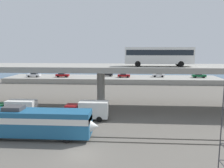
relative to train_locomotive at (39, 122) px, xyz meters
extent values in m
plane|color=#605B54|center=(6.10, -4.00, -2.19)|extent=(260.00, 260.00, 0.00)
cube|color=#59544C|center=(6.10, -0.71, -2.13)|extent=(110.00, 0.12, 0.12)
cube|color=#59544C|center=(6.10, 0.71, -2.13)|extent=(110.00, 0.12, 0.12)
cube|color=#1E5984|center=(-0.74, 0.00, -0.11)|extent=(14.74, 3.00, 3.20)
cube|color=silver|center=(-0.74, 0.00, 0.46)|extent=(14.74, 3.04, 0.77)
cone|color=silver|center=(6.63, 0.00, -0.43)|extent=(2.01, 2.85, 2.85)
cube|color=black|center=(5.13, 0.00, 0.78)|extent=(2.01, 2.70, 1.02)
cube|color=#3F3F42|center=(-3.25, 0.00, 1.74)|extent=(2.40, 1.80, 0.50)
cylinder|color=black|center=(3.87, 1.35, -1.71)|extent=(0.96, 0.18, 0.96)
cylinder|color=black|center=(3.87, -1.35, -1.71)|extent=(0.96, 0.18, 0.96)
cylinder|color=black|center=(-5.34, 1.35, -1.71)|extent=(0.96, 0.18, 0.96)
cube|color=gray|center=(6.10, 16.00, 5.57)|extent=(96.00, 11.01, 0.98)
cylinder|color=gray|center=(6.10, 16.00, 1.44)|extent=(1.50, 1.50, 7.27)
cube|color=silver|center=(16.70, 14.09, 8.01)|extent=(12.00, 2.55, 2.90)
cube|color=black|center=(16.70, 14.09, 8.53)|extent=(11.52, 2.59, 0.93)
cube|color=black|center=(22.65, 14.09, 8.36)|extent=(0.08, 2.30, 1.74)
cylinder|color=black|center=(20.42, 15.31, 6.56)|extent=(1.00, 0.26, 1.00)
cylinder|color=black|center=(20.42, 12.88, 6.56)|extent=(1.00, 0.26, 1.00)
cylinder|color=black|center=(12.98, 15.31, 6.56)|extent=(1.00, 0.26, 1.00)
cylinder|color=black|center=(12.98, 12.88, 6.56)|extent=(1.00, 0.26, 1.00)
cube|color=maroon|center=(2.34, 8.07, -0.75)|extent=(2.00, 2.30, 2.00)
cube|color=silver|center=(5.84, 8.07, -0.45)|extent=(4.60, 2.30, 2.60)
cylinder|color=black|center=(2.63, 6.97, -1.75)|extent=(0.88, 0.28, 0.88)
cylinder|color=black|center=(2.63, 9.16, -1.75)|extent=(0.88, 0.28, 0.88)
cylinder|color=black|center=(6.84, 6.97, -1.75)|extent=(0.88, 0.28, 0.88)
cylinder|color=black|center=(6.84, 9.16, -1.75)|extent=(0.88, 0.28, 0.88)
cube|color=#0C4C26|center=(-9.63, 8.07, -0.75)|extent=(2.00, 2.30, 2.00)
cube|color=silver|center=(-6.13, 8.07, -0.45)|extent=(4.60, 2.30, 2.60)
cylinder|color=black|center=(-9.34, 6.97, -1.75)|extent=(0.88, 0.28, 0.88)
cylinder|color=black|center=(-9.34, 9.16, -1.75)|extent=(0.88, 0.28, 0.88)
cylinder|color=black|center=(-5.13, 6.97, -1.75)|extent=(0.88, 0.28, 0.88)
cylinder|color=black|center=(-5.13, 9.16, -1.75)|extent=(0.88, 0.28, 0.88)
cylinder|color=#38383D|center=(19.42, -7.65, 2.57)|extent=(0.10, 0.10, 9.53)
cube|color=gray|center=(6.10, 51.00, -1.36)|extent=(72.33, 13.17, 1.66)
cube|color=maroon|center=(-10.95, 49.12, 0.14)|extent=(4.45, 1.85, 0.70)
cube|color=#1E232B|center=(-11.17, 49.12, 0.73)|extent=(1.96, 1.63, 0.48)
cylinder|color=black|center=(-9.57, 50.00, -0.21)|extent=(0.64, 0.20, 0.64)
cylinder|color=black|center=(-9.57, 48.24, -0.21)|extent=(0.64, 0.20, 0.64)
cylinder|color=black|center=(-12.33, 50.00, -0.21)|extent=(0.64, 0.20, 0.64)
cylinder|color=black|center=(-12.33, 48.24, -0.21)|extent=(0.64, 0.20, 0.64)
cube|color=maroon|center=(10.04, 49.52, 0.14)|extent=(4.17, 1.72, 0.70)
cube|color=#1E232B|center=(9.83, 49.52, 0.73)|extent=(1.84, 1.51, 0.48)
cylinder|color=black|center=(11.33, 50.33, -0.21)|extent=(0.64, 0.20, 0.64)
cylinder|color=black|center=(11.33, 48.70, -0.21)|extent=(0.64, 0.20, 0.64)
cylinder|color=black|center=(8.75, 50.33, -0.21)|extent=(0.64, 0.20, 0.64)
cylinder|color=black|center=(8.75, 48.70, -0.21)|extent=(0.64, 0.20, 0.64)
cube|color=#0C4C26|center=(35.23, 50.72, 0.14)|extent=(4.44, 1.75, 0.70)
cube|color=#1E232B|center=(35.01, 50.72, 0.73)|extent=(1.95, 1.54, 0.48)
cylinder|color=black|center=(36.61, 51.55, -0.21)|extent=(0.64, 0.20, 0.64)
cylinder|color=black|center=(36.61, 49.89, -0.21)|extent=(0.64, 0.20, 0.64)
cylinder|color=black|center=(33.86, 51.55, -0.21)|extent=(0.64, 0.20, 0.64)
cylinder|color=black|center=(33.86, 49.89, -0.21)|extent=(0.64, 0.20, 0.64)
cube|color=silver|center=(-20.91, 48.80, 0.14)|extent=(4.60, 1.88, 0.70)
cube|color=#1E232B|center=(-20.68, 48.80, 0.73)|extent=(2.02, 1.66, 0.48)
cylinder|color=black|center=(-22.34, 47.91, -0.21)|extent=(0.64, 0.20, 0.64)
cylinder|color=black|center=(-22.34, 49.70, -0.21)|extent=(0.64, 0.20, 0.64)
cylinder|color=black|center=(-19.49, 47.91, -0.21)|extent=(0.64, 0.20, 0.64)
cylinder|color=black|center=(-19.49, 49.70, -0.21)|extent=(0.64, 0.20, 0.64)
cube|color=black|center=(3.84, 52.82, 0.14)|extent=(4.41, 1.84, 0.70)
cube|color=#1E232B|center=(3.62, 52.82, 0.73)|extent=(1.94, 1.62, 0.48)
cylinder|color=black|center=(5.21, 53.69, -0.21)|extent=(0.64, 0.20, 0.64)
cylinder|color=black|center=(5.21, 51.95, -0.21)|extent=(0.64, 0.20, 0.64)
cylinder|color=black|center=(2.48, 53.69, -0.21)|extent=(0.64, 0.20, 0.64)
cylinder|color=black|center=(2.48, 51.95, -0.21)|extent=(0.64, 0.20, 0.64)
cube|color=silver|center=(21.86, 51.77, 0.14)|extent=(4.12, 1.80, 0.70)
cube|color=#1E232B|center=(22.07, 51.77, 0.73)|extent=(1.81, 1.59, 0.48)
cylinder|color=black|center=(20.59, 50.92, -0.21)|extent=(0.64, 0.20, 0.64)
cylinder|color=black|center=(20.59, 52.63, -0.21)|extent=(0.64, 0.20, 0.64)
cylinder|color=black|center=(23.14, 50.92, -0.21)|extent=(0.64, 0.20, 0.64)
cylinder|color=black|center=(23.14, 52.63, -0.21)|extent=(0.64, 0.20, 0.64)
cube|color=#385B7A|center=(6.10, 74.00, -2.19)|extent=(140.00, 36.00, 0.01)
camera|label=1|loc=(11.16, -27.40, 9.28)|focal=36.74mm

